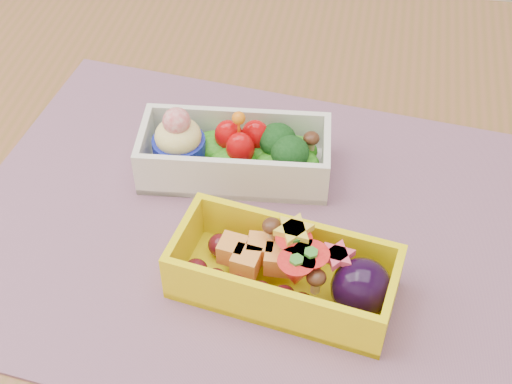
% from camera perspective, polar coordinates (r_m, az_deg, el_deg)
% --- Properties ---
extents(table, '(1.20, 0.80, 0.75)m').
position_cam_1_polar(table, '(0.72, -0.02, -6.59)').
color(table, brown).
rests_on(table, ground).
extents(placemat, '(0.52, 0.42, 0.00)m').
position_cam_1_polar(placemat, '(0.63, -0.76, -2.70)').
color(placemat, '#845B69').
rests_on(placemat, table).
extents(bento_white, '(0.18, 0.09, 0.07)m').
position_cam_1_polar(bento_white, '(0.66, -1.75, 3.11)').
color(bento_white, silver).
rests_on(bento_white, placemat).
extents(bento_yellow, '(0.18, 0.10, 0.06)m').
position_cam_1_polar(bento_yellow, '(0.56, 2.56, -6.27)').
color(bento_yellow, yellow).
rests_on(bento_yellow, placemat).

